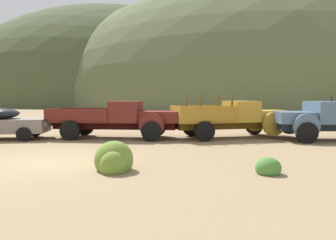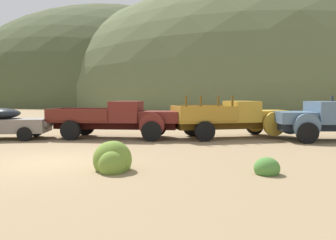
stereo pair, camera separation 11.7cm
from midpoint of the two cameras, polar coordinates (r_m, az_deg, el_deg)
ground_plane at (r=11.21m, az=-20.83°, el=-7.02°), size 300.00×300.00×0.00m
hill_distant at (r=86.46m, az=-10.28°, el=2.80°), size 76.95×63.77×49.53m
hill_far_left at (r=80.10m, az=18.38°, el=2.54°), size 107.86×69.97×55.72m
car_primer_gray at (r=17.85m, az=-26.95°, el=-0.44°), size 4.78×2.43×1.57m
truck_oxblood at (r=16.34m, az=-7.50°, el=0.22°), size 6.69×2.75×1.89m
truck_mustard at (r=16.94m, az=12.66°, el=0.36°), size 6.28×3.36×2.16m
truck_chalk_blue at (r=17.28m, az=26.74°, el=0.08°), size 5.65×2.60×2.16m
bush_lone_scrub at (r=9.31m, az=17.54°, el=-8.23°), size 0.71×0.66×0.60m
bush_front_left at (r=9.37m, az=-9.51°, el=-7.18°), size 1.13×1.18×1.10m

